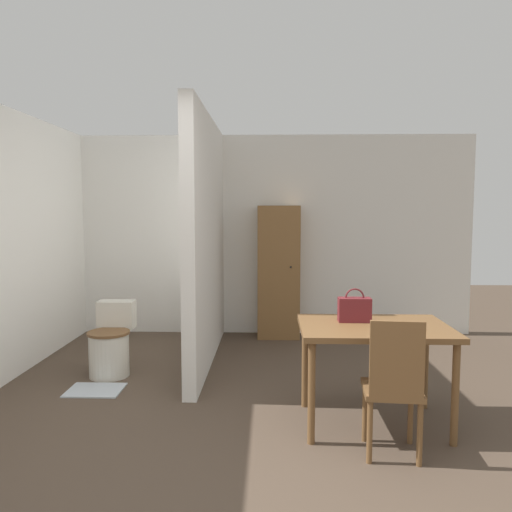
# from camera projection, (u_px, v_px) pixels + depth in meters

# --- Properties ---
(ground_plane) EXTENTS (16.00, 16.00, 0.00)m
(ground_plane) POSITION_uv_depth(u_px,v_px,m) (236.00, 504.00, 2.66)
(ground_plane) COLOR #4C3D30
(wall_back) EXTENTS (5.40, 0.12, 2.50)m
(wall_back) POSITION_uv_depth(u_px,v_px,m) (256.00, 235.00, 6.35)
(wall_back) COLOR white
(wall_back) RESTS_ON ground_plane
(partition_wall) EXTENTS (0.12, 2.36, 2.50)m
(partition_wall) POSITION_uv_depth(u_px,v_px,m) (206.00, 241.00, 5.13)
(partition_wall) COLOR white
(partition_wall) RESTS_ON ground_plane
(dining_table) EXTENTS (1.07, 0.76, 0.74)m
(dining_table) POSITION_uv_depth(u_px,v_px,m) (374.00, 337.00, 3.60)
(dining_table) COLOR brown
(dining_table) RESTS_ON ground_plane
(wooden_chair) EXTENTS (0.39, 0.39, 0.90)m
(wooden_chair) POSITION_uv_depth(u_px,v_px,m) (394.00, 384.00, 3.11)
(wooden_chair) COLOR brown
(wooden_chair) RESTS_ON ground_plane
(toilet) EXTENTS (0.39, 0.54, 0.67)m
(toilet) POSITION_uv_depth(u_px,v_px,m) (111.00, 344.00, 4.75)
(toilet) COLOR silver
(toilet) RESTS_ON ground_plane
(handbag) EXTENTS (0.24, 0.11, 0.25)m
(handbag) POSITION_uv_depth(u_px,v_px,m) (354.00, 309.00, 3.69)
(handbag) COLOR maroon
(handbag) RESTS_ON dining_table
(wooden_cabinet) EXTENTS (0.51, 0.38, 1.62)m
(wooden_cabinet) POSITION_uv_depth(u_px,v_px,m) (279.00, 272.00, 6.13)
(wooden_cabinet) COLOR brown
(wooden_cabinet) RESTS_ON ground_plane
(bath_mat) EXTENTS (0.47, 0.35, 0.01)m
(bath_mat) POSITION_uv_depth(u_px,v_px,m) (95.00, 390.00, 4.33)
(bath_mat) COLOR #B2BCC6
(bath_mat) RESTS_ON ground_plane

